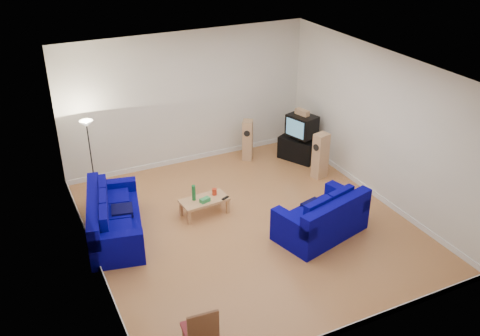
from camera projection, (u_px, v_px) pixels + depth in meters
name	position (u px, v px, depth m)	size (l,w,h in m)	color
room	(249.00, 156.00, 9.95)	(6.01, 6.51, 3.21)	#97592E
sofa_three_seat	(112.00, 221.00, 10.21)	(1.39, 2.35, 0.85)	#020051
sofa_loveseat	(323.00, 220.00, 10.21)	(1.94, 1.39, 0.87)	#020051
coffee_table	(204.00, 201.00, 10.90)	(1.00, 0.56, 0.35)	tan
bottle	(194.00, 193.00, 10.77)	(0.08, 0.08, 0.33)	#197233
tissue_box	(205.00, 200.00, 10.76)	(0.20, 0.11, 0.08)	green
red_canister	(214.00, 192.00, 11.01)	(0.10, 0.10, 0.14)	red
remote	(225.00, 198.00, 10.89)	(0.17, 0.05, 0.02)	black
tv_stand	(298.00, 149.00, 13.20)	(0.92, 0.51, 0.56)	black
av_receiver	(300.00, 137.00, 13.02)	(0.38, 0.31, 0.09)	black
television	(302.00, 126.00, 12.88)	(0.67, 0.79, 0.52)	black
centre_speaker	(302.00, 112.00, 12.77)	(0.36, 0.14, 0.13)	tan
speaker_left	(248.00, 140.00, 13.09)	(0.36, 0.38, 1.02)	tan
speaker_right	(320.00, 156.00, 12.24)	(0.37, 0.32, 1.09)	tan
floor_lamp	(88.00, 134.00, 11.23)	(0.29, 0.29, 1.69)	black
dining_chair	(201.00, 331.00, 7.38)	(0.48, 0.48, 0.93)	brown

